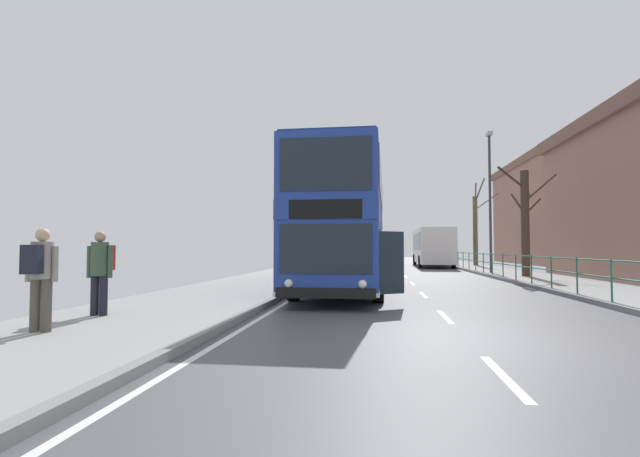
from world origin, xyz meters
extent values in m
cube|color=#4E4E53|center=(0.00, 0.00, -0.03)|extent=(8.40, 140.00, 0.06)
cube|color=silver|center=(0.00, -2.20, 0.00)|extent=(0.12, 2.00, 0.00)
cube|color=silver|center=(0.00, 2.60, 0.00)|extent=(0.12, 2.00, 0.00)
cube|color=silver|center=(0.00, 7.40, 0.00)|extent=(0.12, 2.00, 0.00)
cube|color=silver|center=(0.00, 12.20, 0.00)|extent=(0.12, 2.00, 0.00)
cube|color=silver|center=(0.00, 17.00, 0.00)|extent=(0.12, 2.00, 0.00)
cube|color=silver|center=(0.00, 21.80, 0.00)|extent=(0.12, 2.00, 0.00)
cube|color=silver|center=(0.00, 26.60, 0.00)|extent=(0.12, 2.00, 0.00)
cube|color=silver|center=(0.00, 31.40, 0.00)|extent=(0.12, 2.00, 0.00)
cube|color=silver|center=(0.00, 36.20, 0.00)|extent=(0.12, 2.00, 0.00)
cube|color=silver|center=(0.00, 41.00, 0.00)|extent=(0.12, 2.00, 0.00)
cube|color=silver|center=(0.00, 45.80, 0.00)|extent=(0.12, 2.00, 0.00)
cube|color=silver|center=(0.00, 50.60, 0.00)|extent=(0.12, 2.00, 0.00)
cube|color=silver|center=(-3.95, 0.00, 0.00)|extent=(0.12, 133.00, 0.00)
cube|color=gray|center=(-4.30, 0.00, 0.07)|extent=(0.20, 140.00, 0.14)
cube|color=gray|center=(-6.40, 0.00, 0.07)|extent=(4.00, 140.00, 0.14)
cube|color=navy|center=(-2.57, 8.11, 1.26)|extent=(2.69, 10.36, 1.83)
cube|color=navy|center=(-2.57, 8.11, 2.42)|extent=(2.70, 10.41, 0.48)
cube|color=navy|center=(-2.57, 8.11, 3.49)|extent=(2.69, 10.36, 1.67)
cube|color=navy|center=(-2.57, 8.11, 4.36)|extent=(2.61, 10.05, 0.08)
cube|color=#19232D|center=(-2.67, 2.94, 1.48)|extent=(2.19, 0.07, 1.17)
cube|color=black|center=(-2.67, 2.94, 2.42)|extent=(1.74, 0.06, 0.46)
cube|color=#19232D|center=(-2.67, 2.94, 3.49)|extent=(2.19, 0.07, 1.27)
cube|color=black|center=(-2.67, 2.94, 0.45)|extent=(2.36, 0.13, 0.24)
cube|color=silver|center=(-2.57, 8.11, 0.41)|extent=(2.71, 10.41, 0.10)
cube|color=#19232D|center=(-1.31, 8.34, 1.52)|extent=(0.18, 8.04, 0.95)
cube|color=#19232D|center=(-1.32, 8.09, 3.57)|extent=(0.20, 9.28, 1.00)
cube|color=#19232D|center=(-3.82, 8.39, 1.52)|extent=(0.18, 8.04, 0.95)
cube|color=#19232D|center=(-3.83, 8.13, 3.57)|extent=(0.20, 9.28, 1.00)
sphere|color=white|center=(-1.80, 2.91, 0.67)|extent=(0.20, 0.20, 0.20)
sphere|color=white|center=(-3.54, 2.94, 0.67)|extent=(0.20, 0.20, 0.20)
cube|color=#19232D|center=(-1.13, 3.98, 1.14)|extent=(0.69, 0.48, 1.57)
cube|color=black|center=(-1.46, 4.28, 1.14)|extent=(0.12, 0.90, 1.57)
cylinder|color=black|center=(-1.43, 5.13, 0.52)|extent=(0.32, 1.05, 1.04)
cylinder|color=black|center=(-3.82, 5.18, 0.52)|extent=(0.32, 1.05, 1.04)
cylinder|color=black|center=(-1.31, 11.34, 0.52)|extent=(0.32, 1.05, 1.04)
cylinder|color=black|center=(-3.70, 11.39, 0.52)|extent=(0.32, 1.05, 1.04)
cube|color=white|center=(2.99, 31.15, 1.66)|extent=(2.75, 11.01, 2.69)
cube|color=#19232D|center=(1.72, 31.18, 2.04)|extent=(0.23, 9.31, 1.29)
cube|color=#19232D|center=(4.25, 31.12, 2.04)|extent=(0.23, 9.31, 1.29)
cube|color=#19232D|center=(3.11, 36.64, 1.93)|extent=(2.15, 0.08, 1.61)
cylinder|color=black|center=(1.86, 34.65, 0.48)|extent=(0.30, 0.97, 0.96)
cylinder|color=black|center=(4.26, 34.60, 0.48)|extent=(0.30, 0.97, 0.96)
cylinder|color=black|center=(1.70, 27.50, 0.48)|extent=(0.30, 0.97, 0.96)
cylinder|color=black|center=(4.10, 27.45, 0.48)|extent=(0.30, 0.97, 0.96)
cylinder|color=#236B4C|center=(4.45, 4.79, 0.69)|extent=(0.05, 0.05, 1.10)
cylinder|color=#236B4C|center=(4.45, 6.86, 0.69)|extent=(0.05, 0.05, 1.10)
cylinder|color=#236B4C|center=(4.45, 8.93, 0.69)|extent=(0.05, 0.05, 1.10)
cylinder|color=#236B4C|center=(4.45, 11.00, 0.69)|extent=(0.05, 0.05, 1.10)
cylinder|color=#236B4C|center=(4.45, 13.07, 0.69)|extent=(0.05, 0.05, 1.10)
cylinder|color=#236B4C|center=(4.45, 15.14, 0.69)|extent=(0.05, 0.05, 1.10)
cylinder|color=#236B4C|center=(4.45, 17.21, 0.69)|extent=(0.05, 0.05, 1.10)
cylinder|color=#236B4C|center=(4.45, 19.27, 0.69)|extent=(0.05, 0.05, 1.10)
cylinder|color=#236B4C|center=(4.45, 21.34, 0.69)|extent=(0.05, 0.05, 1.10)
cylinder|color=#236B4C|center=(4.45, 23.41, 0.69)|extent=(0.05, 0.05, 1.10)
cylinder|color=#236B4C|center=(4.45, 25.48, 0.69)|extent=(0.05, 0.05, 1.10)
cylinder|color=#236B4C|center=(4.45, 27.55, 0.69)|extent=(0.05, 0.05, 1.10)
cylinder|color=#236B4C|center=(4.45, 29.62, 0.69)|extent=(0.05, 0.05, 1.10)
cylinder|color=#236B4C|center=(4.45, 14.10, 1.18)|extent=(0.04, 31.03, 0.04)
cylinder|color=#236B4C|center=(4.45, 14.10, 0.74)|extent=(0.04, 31.03, 0.04)
cylinder|color=black|center=(-6.95, 0.93, 0.56)|extent=(0.16, 0.16, 0.84)
cylinder|color=black|center=(-7.14, 0.92, 0.56)|extent=(0.16, 0.16, 0.84)
cylinder|color=#384C38|center=(-7.04, 0.92, 1.28)|extent=(0.35, 0.35, 0.68)
cylinder|color=#384C38|center=(-6.82, 0.93, 1.22)|extent=(0.10, 0.10, 0.64)
cylinder|color=#384C38|center=(-7.26, 0.92, 1.22)|extent=(0.10, 0.10, 0.64)
sphere|color=tan|center=(-7.04, 0.92, 1.73)|extent=(0.23, 0.23, 0.22)
cube|color=maroon|center=(-7.05, 1.18, 1.30)|extent=(0.29, 0.19, 0.52)
cylinder|color=#4C473D|center=(-6.99, -0.91, 0.59)|extent=(0.17, 0.17, 0.90)
cylinder|color=#4C473D|center=(-6.80, -0.90, 0.59)|extent=(0.17, 0.17, 0.90)
cylinder|color=gray|center=(-6.90, -0.91, 1.30)|extent=(0.37, 0.37, 0.61)
cylinder|color=gray|center=(-7.11, -0.93, 1.24)|extent=(0.11, 0.11, 0.58)
cylinder|color=gray|center=(-6.68, -0.89, 1.24)|extent=(0.11, 0.11, 0.58)
sphere|color=tan|center=(-6.90, -0.91, 1.71)|extent=(0.24, 0.24, 0.22)
cube|color=black|center=(-6.87, -1.16, 1.32)|extent=(0.30, 0.21, 0.46)
cylinder|color=#38383D|center=(4.81, 19.03, 3.97)|extent=(0.14, 0.14, 7.65)
cube|color=#B2B2AD|center=(4.81, 19.03, 7.91)|extent=(0.28, 0.60, 0.20)
cylinder|color=#423328|center=(5.71, 15.85, 2.72)|extent=(0.39, 0.39, 5.15)
cylinder|color=#423328|center=(6.22, 16.33, 3.58)|extent=(1.14, 1.08, 0.92)
cylinder|color=#423328|center=(5.02, 15.58, 4.92)|extent=(1.47, 0.67, 1.08)
cylinder|color=#423328|center=(6.09, 16.69, 3.71)|extent=(0.84, 1.74, 1.31)
cylinder|color=#423328|center=(5.58, 16.49, 3.71)|extent=(0.38, 1.37, 1.20)
cylinder|color=#423328|center=(6.39, 15.68, 4.41)|extent=(1.43, 0.45, 1.32)
cylinder|color=brown|center=(6.39, 30.90, 2.91)|extent=(0.36, 0.36, 5.53)
cylinder|color=brown|center=(6.52, 31.58, 4.38)|extent=(0.37, 1.44, 0.84)
cylinder|color=brown|center=(6.32, 30.34, 5.62)|extent=(0.26, 1.24, 2.05)
cylinder|color=brown|center=(6.62, 30.24, 6.05)|extent=(0.61, 1.43, 1.85)
cylinder|color=brown|center=(6.59, 31.74, 4.35)|extent=(0.47, 1.73, 1.45)
cylinder|color=brown|center=(7.19, 30.42, 5.21)|extent=(1.68, 1.04, 1.27)
cube|color=#936656|center=(16.21, 39.53, 4.66)|extent=(8.55, 17.32, 9.33)
cube|color=brown|center=(16.21, 39.53, 9.68)|extent=(8.89, 18.02, 0.70)
camera|label=1|loc=(-1.46, -7.93, 1.50)|focal=26.24mm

